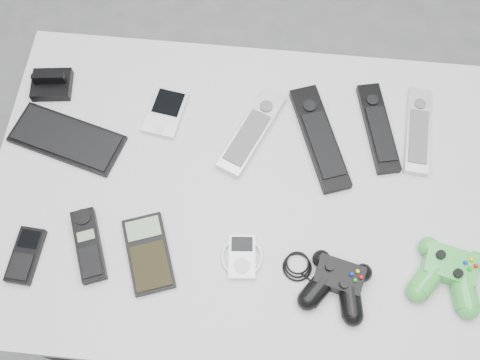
# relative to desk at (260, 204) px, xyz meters

# --- Properties ---
(floor) EXTENTS (3.50, 3.50, 0.00)m
(floor) POSITION_rel_desk_xyz_m (0.07, -0.09, -0.69)
(floor) COLOR slate
(floor) RESTS_ON ground
(desk) EXTENTS (1.13, 0.73, 0.76)m
(desk) POSITION_rel_desk_xyz_m (0.00, 0.00, 0.00)
(desk) COLOR #A2A2A5
(desk) RESTS_ON floor
(pda_keyboard) EXTENTS (0.26, 0.16, 0.01)m
(pda_keyboard) POSITION_rel_desk_xyz_m (-0.43, 0.08, 0.07)
(pda_keyboard) COLOR black
(pda_keyboard) RESTS_ON desk
(dock_bracket) EXTENTS (0.09, 0.09, 0.05)m
(dock_bracket) POSITION_rel_desk_xyz_m (-0.49, 0.21, 0.09)
(dock_bracket) COLOR black
(dock_bracket) RESTS_ON desk
(pda) EXTENTS (0.09, 0.13, 0.02)m
(pda) POSITION_rel_desk_xyz_m (-0.23, 0.16, 0.08)
(pda) COLOR silver
(pda) RESTS_ON desk
(remote_silver_a) EXTENTS (0.14, 0.22, 0.02)m
(remote_silver_a) POSITION_rel_desk_xyz_m (-0.03, 0.13, 0.08)
(remote_silver_a) COLOR silver
(remote_silver_a) RESTS_ON desk
(remote_black_a) EXTENTS (0.10, 0.22, 0.02)m
(remote_black_a) POSITION_rel_desk_xyz_m (0.24, 0.17, 0.08)
(remote_black_a) COLOR black
(remote_black_a) RESTS_ON desk
(remote_black_b) EXTENTS (0.14, 0.26, 0.02)m
(remote_black_b) POSITION_rel_desk_xyz_m (0.11, 0.13, 0.08)
(remote_black_b) COLOR black
(remote_black_b) RESTS_ON desk
(remote_silver_b) EXTENTS (0.06, 0.21, 0.02)m
(remote_silver_b) POSITION_rel_desk_xyz_m (0.33, 0.17, 0.08)
(remote_silver_b) COLOR #BAB9C1
(remote_silver_b) RESTS_ON desk
(mobile_phone) EXTENTS (0.06, 0.12, 0.02)m
(mobile_phone) POSITION_rel_desk_xyz_m (-0.45, -0.18, 0.08)
(mobile_phone) COLOR black
(mobile_phone) RESTS_ON desk
(cordless_handset) EXTENTS (0.10, 0.16, 0.02)m
(cordless_handset) POSITION_rel_desk_xyz_m (-0.33, -0.15, 0.08)
(cordless_handset) COLOR black
(cordless_handset) RESTS_ON desk
(calculator) EXTENTS (0.13, 0.18, 0.02)m
(calculator) POSITION_rel_desk_xyz_m (-0.21, -0.16, 0.07)
(calculator) COLOR black
(calculator) RESTS_ON desk
(mp3_player) EXTENTS (0.09, 0.09, 0.02)m
(mp3_player) POSITION_rel_desk_xyz_m (-0.03, -0.14, 0.07)
(mp3_player) COLOR white
(mp3_player) RESTS_ON desk
(controller_black) EXTENTS (0.24, 0.18, 0.04)m
(controller_black) POSITION_rel_desk_xyz_m (0.16, -0.18, 0.09)
(controller_black) COLOR black
(controller_black) RESTS_ON desk
(controller_green) EXTENTS (0.17, 0.18, 0.05)m
(controller_green) POSITION_rel_desk_xyz_m (0.37, -0.14, 0.09)
(controller_green) COLOR green
(controller_green) RESTS_ON desk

